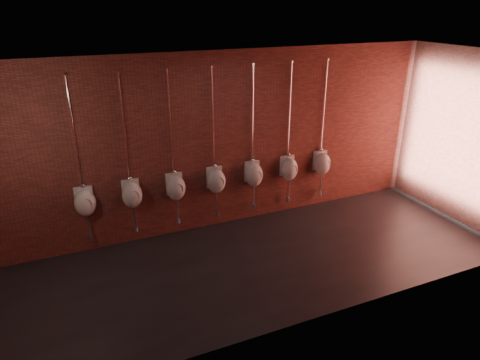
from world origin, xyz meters
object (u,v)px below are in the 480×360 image
(urinal_3, at_px, (216,180))
(urinal_6, at_px, (322,163))
(urinal_0, at_px, (85,202))
(urinal_5, at_px, (289,168))
(urinal_1, at_px, (132,194))
(urinal_4, at_px, (254,174))
(urinal_2, at_px, (176,187))

(urinal_3, distance_m, urinal_6, 2.25)
(urinal_0, xyz_separation_m, urinal_3, (2.25, 0.00, 0.00))
(urinal_3, xyz_separation_m, urinal_5, (1.50, 0.00, 0.00))
(urinal_5, bearing_deg, urinal_1, 180.00)
(urinal_0, xyz_separation_m, urinal_6, (4.50, 0.00, 0.00))
(urinal_1, height_order, urinal_4, same)
(urinal_0, relative_size, urinal_4, 1.00)
(urinal_2, xyz_separation_m, urinal_4, (1.50, 0.00, 0.00))
(urinal_4, bearing_deg, urinal_3, 180.00)
(urinal_0, distance_m, urinal_4, 3.00)
(urinal_1, distance_m, urinal_3, 1.50)
(urinal_0, xyz_separation_m, urinal_2, (1.50, 0.00, 0.00))
(urinal_4, bearing_deg, urinal_2, 180.00)
(urinal_0, bearing_deg, urinal_3, 0.00)
(urinal_0, height_order, urinal_3, same)
(urinal_1, distance_m, urinal_2, 0.75)
(urinal_4, relative_size, urinal_6, 1.00)
(urinal_1, height_order, urinal_6, same)
(urinal_0, relative_size, urinal_5, 1.00)
(urinal_0, xyz_separation_m, urinal_4, (3.00, 0.00, 0.00))
(urinal_3, bearing_deg, urinal_0, 180.00)
(urinal_0, bearing_deg, urinal_4, 0.00)
(urinal_5, relative_size, urinal_6, 1.00)
(urinal_3, xyz_separation_m, urinal_6, (2.25, 0.00, 0.00))
(urinal_2, relative_size, urinal_6, 1.00)
(urinal_0, bearing_deg, urinal_2, 0.00)
(urinal_3, bearing_deg, urinal_1, 180.00)
(urinal_0, relative_size, urinal_3, 1.00)
(urinal_2, bearing_deg, urinal_5, 0.00)
(urinal_5, bearing_deg, urinal_2, 180.00)
(urinal_0, bearing_deg, urinal_6, 0.00)
(urinal_2, height_order, urinal_3, same)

